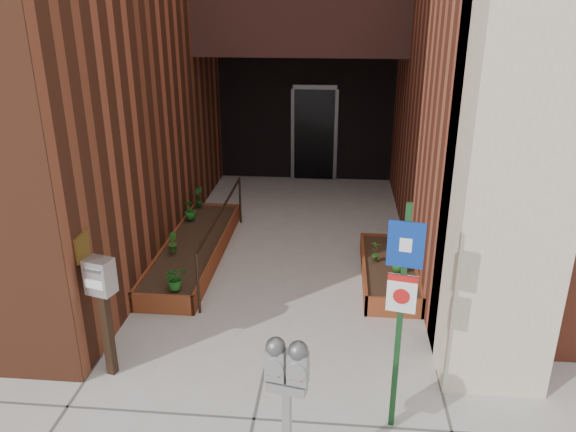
# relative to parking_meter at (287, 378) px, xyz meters

# --- Properties ---
(ground) EXTENTS (80.00, 80.00, 0.00)m
(ground) POSITION_rel_parking_meter_xyz_m (-0.43, 1.86, -1.21)
(ground) COLOR #9E9991
(ground) RESTS_ON ground
(planter_left) EXTENTS (0.90, 3.60, 0.30)m
(planter_left) POSITION_rel_parking_meter_xyz_m (-1.98, 4.56, -1.08)
(planter_left) COLOR brown
(planter_left) RESTS_ON ground
(planter_right) EXTENTS (0.80, 2.20, 0.30)m
(planter_right) POSITION_rel_parking_meter_xyz_m (1.17, 4.06, -1.08)
(planter_right) COLOR brown
(planter_right) RESTS_ON ground
(handrail) EXTENTS (0.04, 3.34, 0.90)m
(handrail) POSITION_rel_parking_meter_xyz_m (-1.48, 4.51, -0.47)
(handrail) COLOR black
(handrail) RESTS_ON ground
(parking_meter) EXTENTS (0.36, 0.20, 1.57)m
(parking_meter) POSITION_rel_parking_meter_xyz_m (0.00, 0.00, 0.00)
(parking_meter) COLOR #949496
(parking_meter) RESTS_ON ground
(sign_post) EXTENTS (0.32, 0.11, 2.40)m
(sign_post) POSITION_rel_parking_meter_xyz_m (0.97, 0.92, 0.26)
(sign_post) COLOR #153B1B
(sign_post) RESTS_ON ground
(payment_dropbox) EXTENTS (0.33, 0.28, 1.45)m
(payment_dropbox) POSITION_rel_parking_meter_xyz_m (-2.17, 1.48, -0.17)
(payment_dropbox) COLOR black
(payment_dropbox) RESTS_ON ground
(shrub_left_a) EXTENTS (0.43, 0.43, 0.34)m
(shrub_left_a) POSITION_rel_parking_meter_xyz_m (-1.82, 2.96, -0.74)
(shrub_left_a) COLOR #1C631C
(shrub_left_a) RESTS_ON planter_left
(shrub_left_b) EXTENTS (0.24, 0.24, 0.32)m
(shrub_left_b) POSITION_rel_parking_meter_xyz_m (-2.20, 4.13, -0.75)
(shrub_left_b) COLOR #2B5E1A
(shrub_left_b) RESTS_ON planter_left
(shrub_left_c) EXTENTS (0.22, 0.22, 0.36)m
(shrub_left_c) POSITION_rel_parking_meter_xyz_m (-2.28, 5.51, -0.73)
(shrub_left_c) COLOR #1B5F1B
(shrub_left_c) RESTS_ON planter_left
(shrub_left_d) EXTENTS (0.29, 0.29, 0.40)m
(shrub_left_d) POSITION_rel_parking_meter_xyz_m (-2.28, 6.16, -0.72)
(shrub_left_d) COLOR #164E1B
(shrub_left_d) RESTS_ON planter_left
(shrub_right_a) EXTENTS (0.28, 0.28, 0.36)m
(shrub_right_a) POSITION_rel_parking_meter_xyz_m (1.27, 3.78, -0.73)
(shrub_right_a) COLOR #1E5919
(shrub_right_a) RESTS_ON planter_right
(shrub_right_b) EXTENTS (0.22, 0.22, 0.33)m
(shrub_right_b) POSITION_rel_parking_meter_xyz_m (0.97, 4.12, -0.75)
(shrub_right_b) COLOR #235017
(shrub_right_b) RESTS_ON planter_right
(shrub_right_c) EXTENTS (0.30, 0.30, 0.30)m
(shrub_right_c) POSITION_rel_parking_meter_xyz_m (1.36, 4.96, -0.76)
(shrub_right_c) COLOR #1E5217
(shrub_right_c) RESTS_ON planter_right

